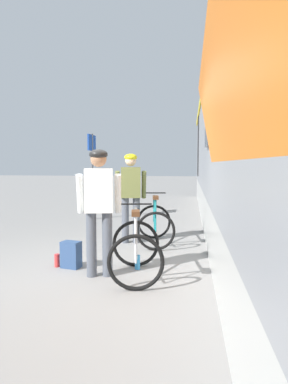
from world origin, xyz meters
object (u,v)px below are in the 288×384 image
object	(u,v)px
bicycle_near_silver	(136,249)
water_bottle_by_the_backpack	(57,260)
cyclist_near_in_white	(99,201)
water_bottle_near_the_bikes	(137,262)
cyclist_far_in_olive	(131,190)
platform_sign_post	(92,162)
bicycle_far_teal	(155,224)
backpack_on_platform	(71,255)

from	to	relation	value
bicycle_near_silver	water_bottle_by_the_backpack	distance (m)	1.34
cyclist_near_in_white	water_bottle_near_the_bikes	xyz separation A→B (m)	(0.48, 0.37, -0.95)
cyclist_far_in_olive	platform_sign_post	xyz separation A→B (m)	(-1.58, 2.76, 0.57)
bicycle_far_teal	cyclist_near_in_white	bearing A→B (deg)	-105.69
cyclist_far_in_olive	bicycle_far_teal	world-z (taller)	cyclist_far_in_olive
backpack_on_platform	water_bottle_by_the_backpack	size ratio (longest dim) A/B	2.04
cyclist_far_in_olive	platform_sign_post	world-z (taller)	platform_sign_post
water_bottle_near_the_bikes	water_bottle_by_the_backpack	bearing A→B (deg)	-178.35
bicycle_far_teal	backpack_on_platform	bearing A→B (deg)	-122.78
cyclist_near_in_white	water_bottle_near_the_bikes	world-z (taller)	cyclist_near_in_white
cyclist_far_in_olive	bicycle_near_silver	distance (m)	2.24
bicycle_far_teal	bicycle_near_silver	bearing A→B (deg)	-91.59
cyclist_near_in_white	bicycle_near_silver	distance (m)	0.83
cyclist_near_in_white	water_bottle_by_the_backpack	xyz separation A→B (m)	(-0.75, 0.34, -0.96)
cyclist_far_in_olive	water_bottle_near_the_bikes	distance (m)	2.01
backpack_on_platform	platform_sign_post	xyz separation A→B (m)	(-0.97, 4.54, 1.42)
water_bottle_by_the_backpack	platform_sign_post	world-z (taller)	platform_sign_post
backpack_on_platform	platform_sign_post	world-z (taller)	platform_sign_post
bicycle_far_teal	platform_sign_post	world-z (taller)	platform_sign_post
bicycle_near_silver	backpack_on_platform	size ratio (longest dim) A/B	2.92
water_bottle_by_the_backpack	cyclist_near_in_white	bearing A→B (deg)	-24.06
bicycle_near_silver	water_bottle_near_the_bikes	xyz separation A→B (m)	(-0.03, 0.37, -0.30)
cyclist_near_in_white	platform_sign_post	distance (m)	5.11
cyclist_near_in_white	platform_sign_post	bearing A→B (deg)	107.09
cyclist_far_in_olive	water_bottle_by_the_backpack	world-z (taller)	cyclist_far_in_olive
backpack_on_platform	water_bottle_near_the_bikes	bearing A→B (deg)	16.52
cyclist_near_in_white	water_bottle_by_the_backpack	distance (m)	1.26
cyclist_far_in_olive	platform_sign_post	bearing A→B (deg)	119.74
backpack_on_platform	platform_sign_post	size ratio (longest dim) A/B	0.17
bicycle_far_teal	backpack_on_platform	size ratio (longest dim) A/B	2.89
bicycle_far_teal	water_bottle_by_the_backpack	size ratio (longest dim) A/B	5.91
backpack_on_platform	cyclist_near_in_white	bearing A→B (deg)	-17.79
bicycle_near_silver	platform_sign_post	bearing A→B (deg)	112.42
bicycle_far_teal	platform_sign_post	size ratio (longest dim) A/B	0.48
water_bottle_by_the_backpack	backpack_on_platform	bearing A→B (deg)	-4.09
cyclist_near_in_white	backpack_on_platform	size ratio (longest dim) A/B	4.40
bicycle_near_silver	water_bottle_near_the_bikes	bearing A→B (deg)	95.23
water_bottle_by_the_backpack	platform_sign_post	xyz separation A→B (m)	(-0.74, 4.52, 1.52)
cyclist_near_in_white	water_bottle_near_the_bikes	bearing A→B (deg)	38.00
cyclist_near_in_white	water_bottle_by_the_backpack	bearing A→B (deg)	155.94
bicycle_near_silver	water_bottle_by_the_backpack	xyz separation A→B (m)	(-1.27, 0.34, -0.30)
bicycle_near_silver	backpack_on_platform	bearing A→B (deg)	162.82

